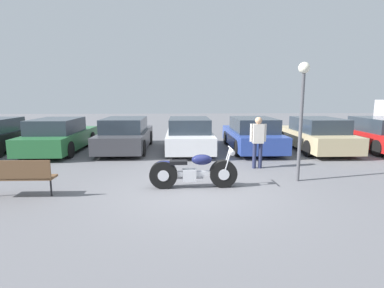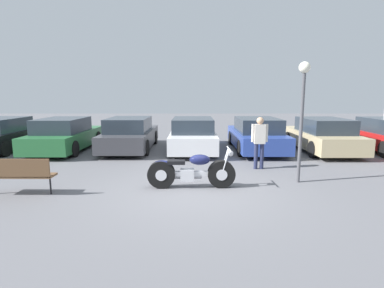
# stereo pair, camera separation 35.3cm
# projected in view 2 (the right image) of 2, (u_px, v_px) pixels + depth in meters

# --- Properties ---
(ground_plane) EXTENTS (60.00, 60.00, 0.00)m
(ground_plane) POSITION_uv_depth(u_px,v_px,m) (193.00, 191.00, 7.34)
(ground_plane) COLOR slate
(motorcycle) EXTENTS (2.22, 0.62, 1.02)m
(motorcycle) POSITION_uv_depth(u_px,v_px,m) (190.00, 171.00, 7.54)
(motorcycle) COLOR black
(motorcycle) RESTS_ON ground_plane
(parked_car_black) EXTENTS (1.91, 4.52, 1.38)m
(parked_car_black) POSITION_uv_depth(u_px,v_px,m) (2.00, 135.00, 12.59)
(parked_car_black) COLOR black
(parked_car_black) RESTS_ON ground_plane
(parked_car_green) EXTENTS (1.91, 4.52, 1.38)m
(parked_car_green) POSITION_uv_depth(u_px,v_px,m) (65.00, 135.00, 12.48)
(parked_car_green) COLOR #286B38
(parked_car_green) RESTS_ON ground_plane
(parked_car_dark_grey) EXTENTS (1.91, 4.52, 1.38)m
(parked_car_dark_grey) POSITION_uv_depth(u_px,v_px,m) (130.00, 135.00, 12.73)
(parked_car_dark_grey) COLOR #3D3D42
(parked_car_dark_grey) RESTS_ON ground_plane
(parked_car_white) EXTENTS (1.91, 4.52, 1.38)m
(parked_car_white) POSITION_uv_depth(u_px,v_px,m) (192.00, 135.00, 12.55)
(parked_car_white) COLOR white
(parked_car_white) RESTS_ON ground_plane
(parked_car_blue) EXTENTS (1.91, 4.52, 1.38)m
(parked_car_blue) POSITION_uv_depth(u_px,v_px,m) (256.00, 135.00, 12.58)
(parked_car_blue) COLOR #2D479E
(parked_car_blue) RESTS_ON ground_plane
(parked_car_champagne) EXTENTS (1.91, 4.52, 1.38)m
(parked_car_champagne) POSITION_uv_depth(u_px,v_px,m) (321.00, 136.00, 12.41)
(parked_car_champagne) COLOR #C6B284
(parked_car_champagne) RESTS_ON ground_plane
(park_bench) EXTENTS (1.51, 0.42, 0.89)m
(park_bench) POSITION_uv_depth(u_px,v_px,m) (19.00, 173.00, 6.94)
(park_bench) COLOR brown
(park_bench) RESTS_ON ground_plane
(lamp_post) EXTENTS (0.29, 0.29, 3.16)m
(lamp_post) POSITION_uv_depth(u_px,v_px,m) (302.00, 97.00, 7.71)
(lamp_post) COLOR #4C4C51
(lamp_post) RESTS_ON ground_plane
(person_standing) EXTENTS (0.52, 0.22, 1.64)m
(person_standing) POSITION_uv_depth(u_px,v_px,m) (259.00, 139.00, 9.36)
(person_standing) COLOR #232847
(person_standing) RESTS_ON ground_plane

